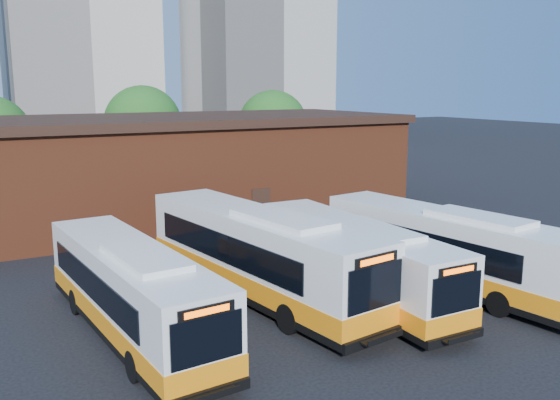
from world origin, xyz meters
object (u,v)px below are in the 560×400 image
bus_west (132,294)px  bus_midwest (259,257)px  bus_mideast (353,262)px  bus_east (446,252)px  transit_worker (459,306)px

bus_west → bus_midwest: (5.35, 1.25, 0.19)m
bus_west → bus_mideast: 8.61m
bus_west → bus_east: bus_east is taller
bus_midwest → transit_worker: 7.73m
bus_west → transit_worker: bearing=-32.1°
transit_worker → bus_west: bearing=73.7°
bus_west → bus_east: bearing=-10.9°
bus_mideast → transit_worker: bus_mideast is taller
bus_west → bus_east: size_ratio=0.95×
bus_mideast → bus_east: (4.10, -0.85, 0.08)m
bus_east → bus_midwest: bearing=152.0°
bus_west → bus_midwest: 5.50m
bus_mideast → transit_worker: (1.11, -4.52, -0.49)m
bus_midwest → transit_worker: bus_midwest is taller
bus_midwest → bus_east: 7.82m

